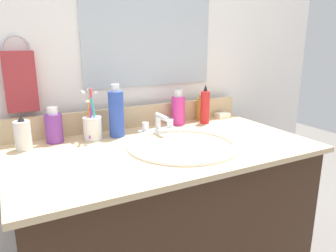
{
  "coord_description": "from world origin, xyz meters",
  "views": [
    {
      "loc": [
        -0.5,
        -0.98,
        1.09
      ],
      "look_at": [
        0.02,
        0.0,
        0.79
      ],
      "focal_mm": 34.22,
      "sensor_mm": 36.0,
      "label": 1
    }
  ],
  "objects_px": {
    "faucet": "(159,126)",
    "bottle_soap_pink": "(178,109)",
    "bottle_lotion_white": "(23,135)",
    "bottle_shampoo_blue": "(116,113)",
    "cup_white_ceramic": "(92,126)",
    "bottle_oil_amber": "(201,109)",
    "bottle_cream_purple": "(54,127)",
    "hand_towel": "(20,82)",
    "bottle_spray_red": "(205,106)",
    "soap_bar": "(222,115)"
  },
  "relations": [
    {
      "from": "faucet",
      "to": "bottle_soap_pink",
      "type": "xyz_separation_m",
      "value": [
        0.13,
        0.08,
        0.04
      ]
    },
    {
      "from": "bottle_lotion_white",
      "to": "bottle_shampoo_blue",
      "type": "bearing_deg",
      "value": 0.1
    },
    {
      "from": "bottle_soap_pink",
      "to": "cup_white_ceramic",
      "type": "bearing_deg",
      "value": -173.84
    },
    {
      "from": "bottle_soap_pink",
      "to": "cup_white_ceramic",
      "type": "distance_m",
      "value": 0.4
    },
    {
      "from": "bottle_oil_amber",
      "to": "bottle_lotion_white",
      "type": "distance_m",
      "value": 0.78
    },
    {
      "from": "cup_white_ceramic",
      "to": "bottle_soap_pink",
      "type": "bearing_deg",
      "value": 6.16
    },
    {
      "from": "bottle_shampoo_blue",
      "to": "bottle_cream_purple",
      "type": "bearing_deg",
      "value": 171.6
    },
    {
      "from": "hand_towel",
      "to": "bottle_spray_red",
      "type": "bearing_deg",
      "value": -8.73
    },
    {
      "from": "bottle_oil_amber",
      "to": "soap_bar",
      "type": "bearing_deg",
      "value": -7.82
    },
    {
      "from": "cup_white_ceramic",
      "to": "soap_bar",
      "type": "xyz_separation_m",
      "value": [
        0.65,
        0.05,
        -0.04
      ]
    },
    {
      "from": "soap_bar",
      "to": "bottle_lotion_white",
      "type": "bearing_deg",
      "value": -176.6
    },
    {
      "from": "hand_towel",
      "to": "soap_bar",
      "type": "distance_m",
      "value": 0.9
    },
    {
      "from": "bottle_shampoo_blue",
      "to": "bottle_soap_pink",
      "type": "bearing_deg",
      "value": 8.71
    },
    {
      "from": "hand_towel",
      "to": "bottle_cream_purple",
      "type": "bearing_deg",
      "value": -44.72
    },
    {
      "from": "bottle_shampoo_blue",
      "to": "bottle_spray_red",
      "type": "xyz_separation_m",
      "value": [
        0.42,
        0.01,
        -0.02
      ]
    },
    {
      "from": "bottle_spray_red",
      "to": "bottle_oil_amber",
      "type": "bearing_deg",
      "value": 72.27
    },
    {
      "from": "bottle_lotion_white",
      "to": "bottle_cream_purple",
      "type": "xyz_separation_m",
      "value": [
        0.11,
        0.03,
        0.01
      ]
    },
    {
      "from": "bottle_spray_red",
      "to": "bottle_soap_pink",
      "type": "height_order",
      "value": "bottle_spray_red"
    },
    {
      "from": "faucet",
      "to": "bottle_oil_amber",
      "type": "xyz_separation_m",
      "value": [
        0.27,
        0.1,
        0.03
      ]
    },
    {
      "from": "bottle_lotion_white",
      "to": "bottle_soap_pink",
      "type": "distance_m",
      "value": 0.64
    },
    {
      "from": "soap_bar",
      "to": "bottle_soap_pink",
      "type": "bearing_deg",
      "value": -178.64
    },
    {
      "from": "bottle_spray_red",
      "to": "cup_white_ceramic",
      "type": "bearing_deg",
      "value": -179.41
    },
    {
      "from": "bottle_soap_pink",
      "to": "hand_towel",
      "type": "bearing_deg",
      "value": 173.03
    },
    {
      "from": "bottle_spray_red",
      "to": "hand_towel",
      "type": "bearing_deg",
      "value": 171.27
    },
    {
      "from": "bottle_oil_amber",
      "to": "soap_bar",
      "type": "distance_m",
      "value": 0.12
    },
    {
      "from": "bottle_soap_pink",
      "to": "bottle_cream_purple",
      "type": "distance_m",
      "value": 0.53
    },
    {
      "from": "hand_towel",
      "to": "cup_white_ceramic",
      "type": "height_order",
      "value": "hand_towel"
    },
    {
      "from": "bottle_shampoo_blue",
      "to": "soap_bar",
      "type": "distance_m",
      "value": 0.56
    },
    {
      "from": "bottle_spray_red",
      "to": "soap_bar",
      "type": "distance_m",
      "value": 0.16
    },
    {
      "from": "bottle_oil_amber",
      "to": "cup_white_ceramic",
      "type": "distance_m",
      "value": 0.54
    },
    {
      "from": "bottle_spray_red",
      "to": "bottle_shampoo_blue",
      "type": "bearing_deg",
      "value": -178.81
    },
    {
      "from": "bottle_oil_amber",
      "to": "bottle_lotion_white",
      "type": "xyz_separation_m",
      "value": [
        -0.78,
        -0.07,
        -0.0
      ]
    },
    {
      "from": "soap_bar",
      "to": "hand_towel",
      "type": "bearing_deg",
      "value": 175.42
    },
    {
      "from": "soap_bar",
      "to": "bottle_cream_purple",
      "type": "bearing_deg",
      "value": -178.65
    },
    {
      "from": "bottle_oil_amber",
      "to": "cup_white_ceramic",
      "type": "xyz_separation_m",
      "value": [
        -0.54,
        -0.06,
        -0.0
      ]
    },
    {
      "from": "bottle_soap_pink",
      "to": "bottle_shampoo_blue",
      "type": "bearing_deg",
      "value": -171.29
    },
    {
      "from": "cup_white_ceramic",
      "to": "bottle_cream_purple",
      "type": "bearing_deg",
      "value": 167.21
    },
    {
      "from": "bottle_shampoo_blue",
      "to": "hand_towel",
      "type": "bearing_deg",
      "value": 159.01
    },
    {
      "from": "bottle_shampoo_blue",
      "to": "bottle_soap_pink",
      "type": "relative_size",
      "value": 1.32
    },
    {
      "from": "bottle_shampoo_blue",
      "to": "bottle_spray_red",
      "type": "relative_size",
      "value": 1.17
    },
    {
      "from": "bottle_soap_pink",
      "to": "bottle_lotion_white",
      "type": "bearing_deg",
      "value": -175.8
    },
    {
      "from": "bottle_lotion_white",
      "to": "bottle_cream_purple",
      "type": "relative_size",
      "value": 0.9
    },
    {
      "from": "bottle_lotion_white",
      "to": "bottle_cream_purple",
      "type": "bearing_deg",
      "value": 17.68
    },
    {
      "from": "faucet",
      "to": "cup_white_ceramic",
      "type": "height_order",
      "value": "cup_white_ceramic"
    },
    {
      "from": "bottle_cream_purple",
      "to": "soap_bar",
      "type": "relative_size",
      "value": 2.09
    },
    {
      "from": "faucet",
      "to": "bottle_spray_red",
      "type": "xyz_separation_m",
      "value": [
        0.25,
        0.04,
        0.05
      ]
    },
    {
      "from": "bottle_oil_amber",
      "to": "bottle_cream_purple",
      "type": "relative_size",
      "value": 0.88
    },
    {
      "from": "soap_bar",
      "to": "faucet",
      "type": "bearing_deg",
      "value": -167.77
    },
    {
      "from": "hand_towel",
      "to": "bottle_cream_purple",
      "type": "xyz_separation_m",
      "value": [
        0.09,
        -0.09,
        -0.16
      ]
    },
    {
      "from": "bottle_shampoo_blue",
      "to": "cup_white_ceramic",
      "type": "xyz_separation_m",
      "value": [
        -0.1,
        0.0,
        -0.04
      ]
    }
  ]
}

